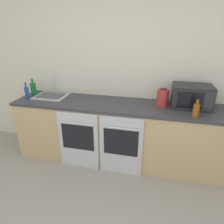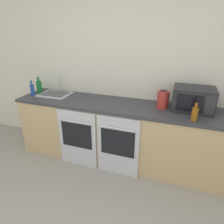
{
  "view_description": "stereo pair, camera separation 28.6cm",
  "coord_description": "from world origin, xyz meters",
  "px_view_note": "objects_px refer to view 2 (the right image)",
  "views": [
    {
      "loc": [
        0.5,
        -0.83,
        1.88
      ],
      "look_at": [
        -0.1,
        1.73,
        0.77
      ],
      "focal_mm": 32.0,
      "sensor_mm": 36.0,
      "label": 1
    },
    {
      "loc": [
        0.78,
        -0.75,
        1.88
      ],
      "look_at": [
        -0.1,
        1.73,
        0.77
      ],
      "focal_mm": 32.0,
      "sensor_mm": 36.0,
      "label": 2
    }
  ],
  "objects_px": {
    "oven_right": "(118,146)",
    "bottle_green": "(39,86)",
    "microwave": "(193,99)",
    "sink": "(55,94)",
    "oven_left": "(77,139)",
    "bottle_amber": "(195,114)",
    "kettle": "(163,99)",
    "bottle_blue": "(32,89)"
  },
  "relations": [
    {
      "from": "oven_left",
      "to": "microwave",
      "type": "distance_m",
      "value": 1.64
    },
    {
      "from": "oven_right",
      "to": "kettle",
      "type": "xyz_separation_m",
      "value": [
        0.49,
        0.39,
        0.59
      ]
    },
    {
      "from": "bottle_green",
      "to": "kettle",
      "type": "relative_size",
      "value": 1.07
    },
    {
      "from": "microwave",
      "to": "kettle",
      "type": "bearing_deg",
      "value": -173.88
    },
    {
      "from": "kettle",
      "to": "bottle_blue",
      "type": "bearing_deg",
      "value": -176.23
    },
    {
      "from": "microwave",
      "to": "sink",
      "type": "height_order",
      "value": "sink"
    },
    {
      "from": "bottle_green",
      "to": "microwave",
      "type": "bearing_deg",
      "value": 0.36
    },
    {
      "from": "sink",
      "to": "oven_left",
      "type": "bearing_deg",
      "value": -35.06
    },
    {
      "from": "sink",
      "to": "bottle_green",
      "type": "bearing_deg",
      "value": 177.64
    },
    {
      "from": "bottle_blue",
      "to": "oven_right",
      "type": "bearing_deg",
      "value": -10.04
    },
    {
      "from": "oven_right",
      "to": "sink",
      "type": "bearing_deg",
      "value": 160.99
    },
    {
      "from": "bottle_amber",
      "to": "sink",
      "type": "distance_m",
      "value": 2.07
    },
    {
      "from": "bottle_amber",
      "to": "kettle",
      "type": "height_order",
      "value": "kettle"
    },
    {
      "from": "microwave",
      "to": "bottle_green",
      "type": "bearing_deg",
      "value": -179.64
    },
    {
      "from": "kettle",
      "to": "sink",
      "type": "height_order",
      "value": "sink"
    },
    {
      "from": "oven_left",
      "to": "kettle",
      "type": "height_order",
      "value": "kettle"
    },
    {
      "from": "microwave",
      "to": "bottle_green",
      "type": "relative_size",
      "value": 1.91
    },
    {
      "from": "oven_left",
      "to": "microwave",
      "type": "height_order",
      "value": "microwave"
    },
    {
      "from": "oven_right",
      "to": "bottle_blue",
      "type": "height_order",
      "value": "bottle_blue"
    },
    {
      "from": "oven_left",
      "to": "kettle",
      "type": "distance_m",
      "value": 1.3
    },
    {
      "from": "microwave",
      "to": "kettle",
      "type": "relative_size",
      "value": 2.06
    },
    {
      "from": "bottle_blue",
      "to": "bottle_green",
      "type": "bearing_deg",
      "value": 86.13
    },
    {
      "from": "oven_left",
      "to": "sink",
      "type": "bearing_deg",
      "value": 144.94
    },
    {
      "from": "microwave",
      "to": "bottle_blue",
      "type": "relative_size",
      "value": 2.1
    },
    {
      "from": "bottle_blue",
      "to": "sink",
      "type": "bearing_deg",
      "value": 24.52
    },
    {
      "from": "oven_left",
      "to": "bottle_amber",
      "type": "distance_m",
      "value": 1.58
    },
    {
      "from": "oven_left",
      "to": "bottle_blue",
      "type": "xyz_separation_m",
      "value": [
        -0.89,
        0.26,
        0.56
      ]
    },
    {
      "from": "bottle_green",
      "to": "sink",
      "type": "bearing_deg",
      "value": -2.36
    },
    {
      "from": "bottle_amber",
      "to": "bottle_blue",
      "type": "height_order",
      "value": "bottle_blue"
    },
    {
      "from": "oven_right",
      "to": "kettle",
      "type": "bearing_deg",
      "value": 39.11
    },
    {
      "from": "oven_right",
      "to": "bottle_green",
      "type": "relative_size",
      "value": 3.28
    },
    {
      "from": "bottle_green",
      "to": "bottle_blue",
      "type": "relative_size",
      "value": 1.1
    },
    {
      "from": "microwave",
      "to": "kettle",
      "type": "xyz_separation_m",
      "value": [
        -0.37,
        -0.04,
        -0.03
      ]
    },
    {
      "from": "microwave",
      "to": "oven_left",
      "type": "bearing_deg",
      "value": -163.37
    },
    {
      "from": "oven_left",
      "to": "oven_right",
      "type": "xyz_separation_m",
      "value": [
        0.6,
        0.0,
        0.0
      ]
    },
    {
      "from": "oven_right",
      "to": "bottle_green",
      "type": "xyz_separation_m",
      "value": [
        -1.48,
        0.42,
        0.57
      ]
    },
    {
      "from": "sink",
      "to": "bottle_amber",
      "type": "bearing_deg",
      "value": -8.24
    },
    {
      "from": "bottle_green",
      "to": "sink",
      "type": "height_order",
      "value": "sink"
    },
    {
      "from": "oven_right",
      "to": "kettle",
      "type": "height_order",
      "value": "kettle"
    },
    {
      "from": "bottle_amber",
      "to": "bottle_green",
      "type": "xyz_separation_m",
      "value": [
        -2.35,
        0.31,
        0.02
      ]
    },
    {
      "from": "oven_left",
      "to": "bottle_amber",
      "type": "xyz_separation_m",
      "value": [
        1.47,
        0.11,
        0.55
      ]
    },
    {
      "from": "bottle_amber",
      "to": "bottle_green",
      "type": "distance_m",
      "value": 2.37
    }
  ]
}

